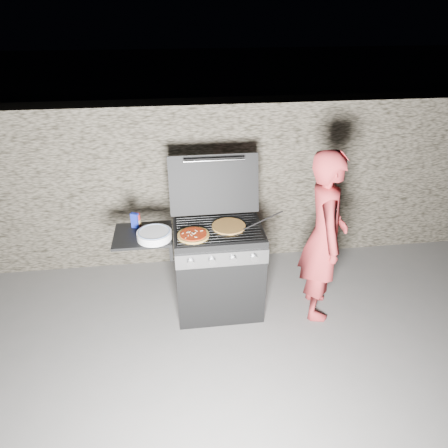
{
  "coord_description": "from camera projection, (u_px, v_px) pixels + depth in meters",
  "views": [
    {
      "loc": [
        -0.34,
        -3.07,
        2.68
      ],
      "look_at": [
        0.05,
        0.0,
        0.95
      ],
      "focal_mm": 32.0,
      "sensor_mm": 36.0,
      "label": 1
    }
  ],
  "objects": [
    {
      "name": "pizza_plain",
      "position": [
        229.0,
        226.0,
        3.58
      ],
      "size": [
        0.4,
        0.4,
        0.02
      ],
      "primitive_type": "cylinder",
      "rotation": [
        0.0,
        0.0,
        -0.42
      ],
      "color": "gold",
      "rests_on": "gas_grill"
    },
    {
      "name": "ground",
      "position": [
        219.0,
        307.0,
        4.01
      ],
      "size": [
        50.0,
        50.0,
        0.0
      ],
      "primitive_type": "plane",
      "color": "slate"
    },
    {
      "name": "person",
      "position": [
        324.0,
        237.0,
        3.6
      ],
      "size": [
        0.49,
        0.66,
        1.65
      ],
      "primitive_type": "imported",
      "rotation": [
        0.0,
        0.0,
        1.4
      ],
      "color": "#B12F32",
      "rests_on": "ground"
    },
    {
      "name": "gas_grill",
      "position": [
        192.0,
        272.0,
        3.76
      ],
      "size": [
        1.34,
        0.79,
        0.91
      ],
      "primitive_type": null,
      "color": "black",
      "rests_on": "ground"
    },
    {
      "name": "blue_carton",
      "position": [
        135.0,
        220.0,
        3.56
      ],
      "size": [
        0.07,
        0.06,
        0.14
      ],
      "primitive_type": "cube",
      "rotation": [
        0.0,
        0.0,
        -0.43
      ],
      "color": "navy",
      "rests_on": "gas_grill"
    },
    {
      "name": "sauce_jar",
      "position": [
        136.0,
        220.0,
        3.58
      ],
      "size": [
        0.09,
        0.09,
        0.12
      ],
      "primitive_type": "cylinder",
      "rotation": [
        0.0,
        0.0,
        0.09
      ],
      "color": "maroon",
      "rests_on": "gas_grill"
    },
    {
      "name": "plate_stack",
      "position": [
        154.0,
        235.0,
        3.41
      ],
      "size": [
        0.35,
        0.35,
        0.07
      ],
      "primitive_type": "cylinder",
      "rotation": [
        0.0,
        0.0,
        -0.19
      ],
      "color": "white",
      "rests_on": "gas_grill"
    },
    {
      "name": "pizza_topped",
      "position": [
        193.0,
        235.0,
        3.43
      ],
      "size": [
        0.31,
        0.31,
        0.03
      ],
      "primitive_type": null,
      "rotation": [
        0.0,
        0.0,
        0.15
      ],
      "color": "tan",
      "rests_on": "gas_grill"
    },
    {
      "name": "stone_wall",
      "position": [
        208.0,
        183.0,
        4.48
      ],
      "size": [
        8.0,
        0.35,
        1.8
      ],
      "primitive_type": "cube",
      "color": "#796F5C",
      "rests_on": "ground"
    },
    {
      "name": "tongs",
      "position": [
        262.0,
        221.0,
        3.58
      ],
      "size": [
        0.44,
        0.19,
        0.09
      ],
      "primitive_type": "cylinder",
      "rotation": [
        0.0,
        1.4,
        0.39
      ],
      "color": "black",
      "rests_on": "gas_grill"
    }
  ]
}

